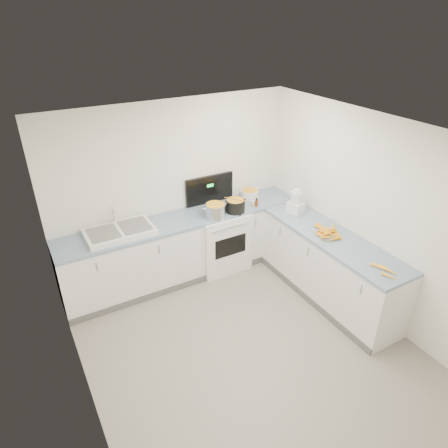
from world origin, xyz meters
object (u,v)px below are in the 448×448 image
spice_jar (253,204)px  steel_pot (215,211)px  mixing_bowl (249,194)px  stove (219,237)px  food_processor (296,203)px  extract_bottle (256,203)px  sink (120,232)px  black_pot (235,206)px

spice_jar → steel_pot: bearing=-178.6°
mixing_bowl → spice_jar: mixing_bowl is taller
stove → food_processor: bearing=-34.2°
extract_bottle → spice_jar: extract_bottle is taller
extract_bottle → spice_jar: 0.06m
sink → black_pot: size_ratio=3.11×
stove → sink: bearing=179.4°
steel_pot → mixing_bowl: 0.80m
spice_jar → food_processor: (0.42, -0.46, 0.11)m
sink → spice_jar: sink is taller
steel_pot → extract_bottle: bearing=-1.1°
sink → extract_bottle: (1.98, -0.19, 0.02)m
stove → spice_jar: size_ratio=17.67×
mixing_bowl → food_processor: size_ratio=0.77×
food_processor → extract_bottle: bearing=130.3°
steel_pot → food_processor: (1.05, -0.45, 0.07)m
mixing_bowl → spice_jar: bearing=-112.9°
stove → spice_jar: bearing=-17.0°
steel_pot → extract_bottle: size_ratio=2.56×
spice_jar → mixing_bowl: bearing=67.1°
sink → black_pot: bearing=-6.1°
black_pot → spice_jar: 0.31m
sink → food_processor: size_ratio=2.42×
black_pot → food_processor: food_processor is taller
stove → extract_bottle: 0.76m
stove → steel_pot: size_ratio=4.76×
stove → sink: size_ratio=1.58×
black_pot → extract_bottle: (0.35, -0.02, -0.02)m
sink → extract_bottle: size_ratio=7.71×
black_pot → spice_jar: size_ratio=3.59×
mixing_bowl → food_processor: (0.30, -0.74, 0.09)m
stove → steel_pot: (-0.15, -0.16, 0.55)m
sink → black_pot: sink is taller
spice_jar → black_pot: bearing=-177.9°
steel_pot → food_processor: 1.14m
sink → steel_pot: size_ratio=3.01×
mixing_bowl → spice_jar: 0.30m
black_pot → spice_jar: bearing=2.1°
mixing_bowl → black_pot: bearing=-145.8°
black_pot → extract_bottle: black_pot is taller
black_pot → sink: bearing=173.9°
sink → black_pot: (1.63, -0.17, 0.04)m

